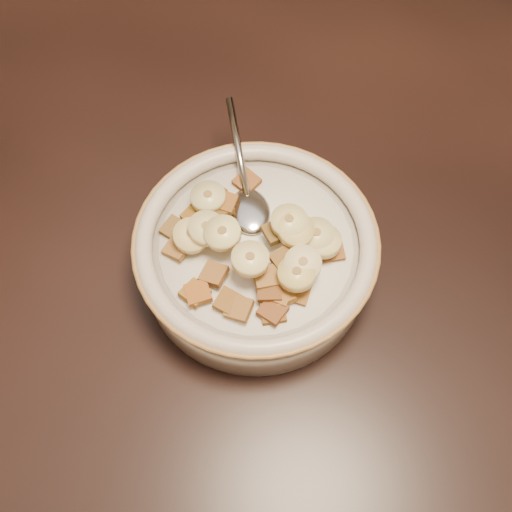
% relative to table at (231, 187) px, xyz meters
% --- Properties ---
extents(floor, '(4.00, 4.50, 0.10)m').
position_rel_table_xyz_m(floor, '(0.00, 0.00, -0.78)').
color(floor, '#422816').
rests_on(floor, ground).
extents(table, '(1.44, 0.96, 0.04)m').
position_rel_table_xyz_m(table, '(0.00, 0.00, 0.00)').
color(table, black).
rests_on(table, floor).
extents(cereal_bowl, '(0.21, 0.21, 0.05)m').
position_rel_table_xyz_m(cereal_bowl, '(0.06, -0.09, 0.04)').
color(cereal_bowl, '#B0A08E').
rests_on(cereal_bowl, table).
extents(milk, '(0.17, 0.17, 0.00)m').
position_rel_table_xyz_m(milk, '(0.06, -0.09, 0.07)').
color(milk, white).
rests_on(milk, cereal_bowl).
extents(spoon, '(0.06, 0.06, 0.01)m').
position_rel_table_xyz_m(spoon, '(0.05, -0.07, 0.07)').
color(spoon, '#9E9E9E').
rests_on(spoon, cereal_bowl).
extents(cereal_square_0, '(0.03, 0.03, 0.01)m').
position_rel_table_xyz_m(cereal_square_0, '(0.00, -0.09, 0.08)').
color(cereal_square_0, brown).
rests_on(cereal_square_0, milk).
extents(cereal_square_1, '(0.03, 0.02, 0.01)m').
position_rel_table_xyz_m(cereal_square_1, '(0.03, -0.10, 0.08)').
color(cereal_square_1, '#9D5E27').
rests_on(cereal_square_1, milk).
extents(cereal_square_2, '(0.03, 0.03, 0.01)m').
position_rel_table_xyz_m(cereal_square_2, '(0.04, -0.16, 0.08)').
color(cereal_square_2, '#8E4B17').
rests_on(cereal_square_2, milk).
extents(cereal_square_3, '(0.02, 0.02, 0.01)m').
position_rel_table_xyz_m(cereal_square_3, '(0.02, -0.07, 0.08)').
color(cereal_square_3, brown).
rests_on(cereal_square_3, milk).
extents(cereal_square_4, '(0.03, 0.03, 0.01)m').
position_rel_table_xyz_m(cereal_square_4, '(0.03, -0.04, 0.07)').
color(cereal_square_4, '#985326').
rests_on(cereal_square_4, milk).
extents(cereal_square_5, '(0.03, 0.03, 0.01)m').
position_rel_table_xyz_m(cereal_square_5, '(0.02, -0.08, 0.08)').
color(cereal_square_5, brown).
rests_on(cereal_square_5, milk).
extents(cereal_square_6, '(0.03, 0.03, 0.01)m').
position_rel_table_xyz_m(cereal_square_6, '(0.10, -0.15, 0.07)').
color(cereal_square_6, brown).
rests_on(cereal_square_6, milk).
extents(cereal_square_7, '(0.03, 0.03, 0.01)m').
position_rel_table_xyz_m(cereal_square_7, '(0.09, -0.14, 0.08)').
color(cereal_square_7, brown).
rests_on(cereal_square_7, milk).
extents(cereal_square_8, '(0.03, 0.03, 0.01)m').
position_rel_table_xyz_m(cereal_square_8, '(0.08, -0.09, 0.09)').
color(cereal_square_8, brown).
rests_on(cereal_square_8, milk).
extents(cereal_square_9, '(0.03, 0.03, 0.01)m').
position_rel_table_xyz_m(cereal_square_9, '(0.03, -0.16, 0.08)').
color(cereal_square_9, brown).
rests_on(cereal_square_9, milk).
extents(cereal_square_10, '(0.03, 0.03, 0.01)m').
position_rel_table_xyz_m(cereal_square_10, '(0.13, -0.08, 0.07)').
color(cereal_square_10, brown).
rests_on(cereal_square_10, milk).
extents(cereal_square_11, '(0.02, 0.02, 0.01)m').
position_rel_table_xyz_m(cereal_square_11, '(0.10, -0.15, 0.08)').
color(cereal_square_11, brown).
rests_on(cereal_square_11, milk).
extents(cereal_square_12, '(0.03, 0.03, 0.01)m').
position_rel_table_xyz_m(cereal_square_12, '(0.08, -0.13, 0.08)').
color(cereal_square_12, olive).
rests_on(cereal_square_12, milk).
extents(cereal_square_13, '(0.02, 0.02, 0.01)m').
position_rel_table_xyz_m(cereal_square_13, '(-0.01, -0.11, 0.07)').
color(cereal_square_13, brown).
rests_on(cereal_square_13, milk).
extents(cereal_square_14, '(0.03, 0.03, 0.01)m').
position_rel_table_xyz_m(cereal_square_14, '(0.09, -0.11, 0.09)').
color(cereal_square_14, brown).
rests_on(cereal_square_14, milk).
extents(cereal_square_15, '(0.02, 0.02, 0.01)m').
position_rel_table_xyz_m(cereal_square_15, '(0.06, -0.16, 0.08)').
color(cereal_square_15, brown).
rests_on(cereal_square_15, milk).
extents(cereal_square_16, '(0.02, 0.02, 0.01)m').
position_rel_table_xyz_m(cereal_square_16, '(0.11, -0.10, 0.08)').
color(cereal_square_16, brown).
rests_on(cereal_square_16, milk).
extents(cereal_square_17, '(0.02, 0.02, 0.01)m').
position_rel_table_xyz_m(cereal_square_17, '(0.04, -0.14, 0.08)').
color(cereal_square_17, brown).
rests_on(cereal_square_17, milk).
extents(cereal_square_18, '(0.03, 0.03, 0.01)m').
position_rel_table_xyz_m(cereal_square_18, '(0.01, -0.06, 0.07)').
color(cereal_square_18, brown).
rests_on(cereal_square_18, milk).
extents(cereal_square_19, '(0.02, 0.02, 0.01)m').
position_rel_table_xyz_m(cereal_square_19, '(0.07, -0.16, 0.08)').
color(cereal_square_19, brown).
rests_on(cereal_square_19, milk).
extents(cereal_square_20, '(0.03, 0.03, 0.01)m').
position_rel_table_xyz_m(cereal_square_20, '(0.03, -0.10, 0.08)').
color(cereal_square_20, '#8D5B17').
rests_on(cereal_square_20, milk).
extents(cereal_square_21, '(0.02, 0.02, 0.01)m').
position_rel_table_xyz_m(cereal_square_21, '(0.00, -0.12, 0.08)').
color(cereal_square_21, brown).
rests_on(cereal_square_21, milk).
extents(cereal_square_22, '(0.03, 0.03, 0.01)m').
position_rel_table_xyz_m(cereal_square_22, '(0.10, -0.13, 0.08)').
color(cereal_square_22, olive).
rests_on(cereal_square_22, milk).
extents(cereal_square_23, '(0.03, 0.03, 0.01)m').
position_rel_table_xyz_m(cereal_square_23, '(0.07, -0.12, 0.09)').
color(cereal_square_23, brown).
rests_on(cereal_square_23, milk).
extents(cereal_square_24, '(0.02, 0.02, 0.01)m').
position_rel_table_xyz_m(cereal_square_24, '(0.10, -0.13, 0.08)').
color(cereal_square_24, '#986124').
rests_on(cereal_square_24, milk).
extents(cereal_square_25, '(0.02, 0.02, 0.01)m').
position_rel_table_xyz_m(cereal_square_25, '(0.11, -0.13, 0.08)').
color(cereal_square_25, '#8F5618').
rests_on(cereal_square_25, milk).
extents(banana_slice_0, '(0.04, 0.04, 0.01)m').
position_rel_table_xyz_m(banana_slice_0, '(0.01, -0.11, 0.09)').
color(banana_slice_0, beige).
rests_on(banana_slice_0, milk).
extents(banana_slice_1, '(0.04, 0.04, 0.01)m').
position_rel_table_xyz_m(banana_slice_1, '(0.02, -0.11, 0.10)').
color(banana_slice_1, '#FFE1A4').
rests_on(banana_slice_1, milk).
extents(banana_slice_2, '(0.04, 0.04, 0.01)m').
position_rel_table_xyz_m(banana_slice_2, '(0.07, -0.12, 0.10)').
color(banana_slice_2, '#FFF3A4').
rests_on(banana_slice_2, milk).
extents(banana_slice_3, '(0.04, 0.04, 0.01)m').
position_rel_table_xyz_m(banana_slice_3, '(0.12, -0.08, 0.09)').
color(banana_slice_3, '#FFE986').
rests_on(banana_slice_3, milk).
extents(banana_slice_4, '(0.03, 0.03, 0.01)m').
position_rel_table_xyz_m(banana_slice_4, '(0.09, -0.08, 0.10)').
color(banana_slice_4, '#F9E47F').
rests_on(banana_slice_4, milk).
extents(banana_slice_5, '(0.04, 0.04, 0.02)m').
position_rel_table_xyz_m(banana_slice_5, '(0.11, -0.11, 0.10)').
color(banana_slice_5, '#FDEDA7').
rests_on(banana_slice_5, milk).
extents(banana_slice_6, '(0.03, 0.03, 0.01)m').
position_rel_table_xyz_m(banana_slice_6, '(0.01, -0.07, 0.09)').
color(banana_slice_6, '#CCBD7B').
rests_on(banana_slice_6, milk).
extents(banana_slice_7, '(0.04, 0.04, 0.02)m').
position_rel_table_xyz_m(banana_slice_7, '(0.09, -0.08, 0.10)').
color(banana_slice_7, '#D9CE74').
rests_on(banana_slice_7, milk).
extents(banana_slice_8, '(0.04, 0.04, 0.01)m').
position_rel_table_xyz_m(banana_slice_8, '(0.11, -0.12, 0.09)').
color(banana_slice_8, '#E2D371').
rests_on(banana_slice_8, milk).
extents(banana_slice_9, '(0.04, 0.04, 0.01)m').
position_rel_table_xyz_m(banana_slice_9, '(0.11, -0.08, 0.09)').
color(banana_slice_9, '#D9CA75').
rests_on(banana_slice_9, milk).
extents(banana_slice_10, '(0.04, 0.04, 0.01)m').
position_rel_table_xyz_m(banana_slice_10, '(0.04, -0.11, 0.10)').
color(banana_slice_10, '#DCD184').
rests_on(banana_slice_10, milk).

